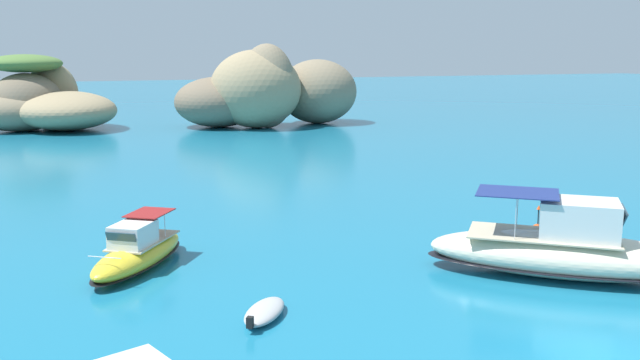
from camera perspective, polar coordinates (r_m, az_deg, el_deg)
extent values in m
ellipsoid|color=#9E8966|center=(79.67, -5.37, 7.55)|extent=(11.29, 10.52, 8.92)
ellipsoid|color=#84755B|center=(84.39, -0.20, 7.38)|extent=(11.56, 11.64, 7.77)
ellipsoid|color=#756651|center=(81.11, -8.45, 6.45)|extent=(13.24, 12.98, 5.82)
ellipsoid|color=#84755B|center=(79.23, -4.43, 7.80)|extent=(8.69, 8.96, 9.60)
ellipsoid|color=#9E8966|center=(82.67, -20.45, 5.45)|extent=(13.55, 15.82, 4.33)
ellipsoid|color=#84755B|center=(82.99, -23.65, 5.20)|extent=(11.34, 8.84, 4.21)
ellipsoid|color=#9E8966|center=(87.25, -21.39, 6.66)|extent=(7.41, 6.52, 7.44)
ellipsoid|color=#756651|center=(84.30, -23.23, 6.04)|extent=(8.90, 9.26, 6.34)
ellipsoid|color=#517538|center=(85.18, -23.36, 8.91)|extent=(8.15, 7.41, 2.05)
ellipsoid|color=beige|center=(28.61, 19.52, -5.91)|extent=(9.96, 8.92, 1.75)
ellipsoid|color=black|center=(28.72, 19.47, -6.66)|extent=(10.16, 9.10, 0.21)
cube|color=#C6B793|center=(28.39, 18.05, -4.38)|extent=(6.06, 5.63, 0.06)
cube|color=silver|center=(28.26, 20.76, -3.05)|extent=(3.61, 3.51, 1.45)
cube|color=#2D4756|center=(28.35, 23.73, -2.92)|extent=(1.52, 1.76, 0.76)
cube|color=navy|center=(28.03, 16.14, -1.00)|extent=(3.93, 3.83, 0.04)
cylinder|color=silver|center=(29.26, 16.13, -2.17)|extent=(0.03, 0.03, 1.65)
cylinder|color=silver|center=(27.15, 15.97, -3.15)|extent=(0.03, 0.03, 1.65)
ellipsoid|color=yellow|center=(29.11, -14.90, -6.03)|extent=(5.28, 6.42, 1.10)
ellipsoid|color=black|center=(29.18, -14.87, -6.50)|extent=(5.39, 6.55, 0.13)
cube|color=#C6B793|center=(29.40, -14.50, -4.91)|extent=(3.38, 3.86, 0.06)
cube|color=silver|center=(28.59, -15.29, -4.38)|extent=(2.15, 2.26, 0.91)
cube|color=#2D4756|center=(27.79, -16.21, -4.67)|extent=(1.16, 0.90, 0.49)
cylinder|color=silver|center=(26.84, -17.51, -6.16)|extent=(1.14, 0.80, 0.04)
cube|color=maroon|center=(29.70, -14.01, -2.66)|extent=(2.35, 2.46, 0.04)
cylinder|color=silver|center=(29.52, -12.79, -3.72)|extent=(0.03, 0.03, 1.04)
cylinder|color=silver|center=(30.13, -15.12, -3.54)|extent=(0.03, 0.03, 1.04)
ellipsoid|color=#B2B2B2|center=(23.25, -4.64, -10.86)|extent=(2.41, 2.75, 0.44)
cube|color=#9E998E|center=(23.23, -4.64, -10.72)|extent=(1.55, 1.83, 0.06)
cube|color=black|center=(21.96, -5.85, -11.71)|extent=(0.28, 0.28, 0.36)
sphere|color=#E54C19|center=(34.70, 17.66, -3.95)|extent=(0.56, 0.56, 0.56)
cylinder|color=black|center=(34.58, 17.70, -3.15)|extent=(0.06, 0.06, 1.00)
cone|color=#E54C19|center=(34.45, 17.76, -2.18)|extent=(0.20, 0.20, 0.20)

